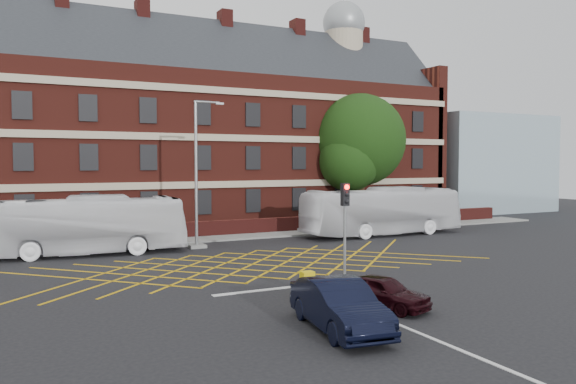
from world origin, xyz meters
name	(u,v)px	position (x,y,z in m)	size (l,w,h in m)	color
ground	(269,271)	(0.00, 0.00, 0.00)	(120.00, 120.00, 0.00)	black
victorian_building	(159,130)	(0.25, 22.00, 7.84)	(51.00, 12.17, 20.40)	#591E17
boundary_wall	(189,230)	(0.00, 13.00, 0.55)	(56.00, 0.50, 1.10)	#501815
far_pavement	(193,239)	(0.00, 12.00, 0.06)	(60.00, 3.00, 0.12)	slate
glass_block	(475,164)	(34.00, 21.00, 5.00)	(14.00, 10.00, 10.00)	#99B2BF
box_junction_hatching	(252,264)	(0.00, 2.00, 0.01)	(11.50, 0.12, 0.02)	#CC990C
stop_line	(304,286)	(0.00, -3.50, 0.01)	(8.00, 0.30, 0.02)	silver
centre_line	(402,326)	(0.00, -10.00, 0.01)	(0.15, 14.00, 0.02)	silver
bus_left	(77,226)	(-7.59, 8.95, 1.65)	(2.77, 11.84, 3.30)	white
bus_right	(382,211)	(12.72, 8.45, 1.69)	(2.84, 12.15, 3.38)	white
car_navy	(339,305)	(-1.97, -9.45, 0.77)	(1.63, 4.68, 1.54)	black
car_maroon	(383,292)	(0.78, -7.92, 0.59)	(1.39, 3.45, 1.18)	black
deciduous_tree	(359,146)	(15.65, 15.79, 6.51)	(7.92, 7.79, 10.94)	black
traffic_light_near	(345,243)	(1.62, -4.10, 1.76)	(0.70, 0.70, 4.27)	slate
street_lamp	(197,198)	(-0.76, 8.64, 3.03)	(2.25, 1.00, 8.83)	slate
utility_cabinet	(307,283)	(-0.58, -4.86, 0.45)	(0.50, 0.38, 0.89)	yellow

